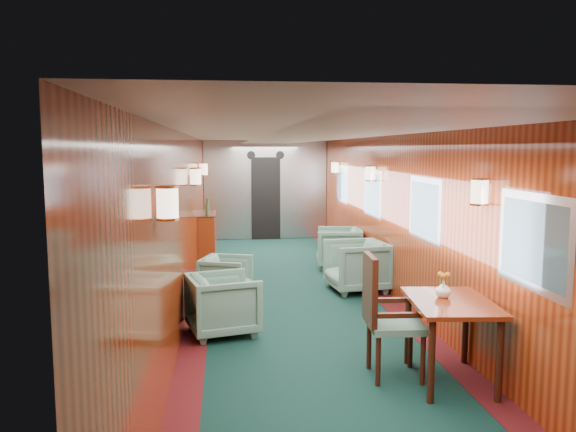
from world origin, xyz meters
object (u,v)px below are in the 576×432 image
object	(u,v)px
armchair_right_near	(356,266)
credenza	(207,237)
armchair_right_far	(339,248)
armchair_left_near	(223,304)
side_chair	(384,311)
dining_table	(451,314)
armchair_left_far	(226,277)

from	to	relation	value
armchair_right_near	credenza	bearing A→B (deg)	-143.45
credenza	armchair_right_far	distance (m)	2.58
armchair_left_near	side_chair	bearing A→B (deg)	-147.75
armchair_left_near	armchair_right_far	size ratio (longest dim) A/B	0.96
credenza	dining_table	bearing A→B (deg)	-67.56
armchair_left_far	armchair_right_far	size ratio (longest dim) A/B	0.83
side_chair	armchair_right_far	distance (m)	5.03
armchair_right_near	armchair_right_far	size ratio (longest dim) A/B	1.05
side_chair	credenza	bearing A→B (deg)	110.98
credenza	armchair_right_far	bearing A→B (deg)	-17.78
dining_table	armchair_left_near	bearing A→B (deg)	148.28
armchair_left_near	armchair_right_near	xyz separation A→B (m)	(2.05, 1.81, 0.03)
armchair_left_near	armchair_left_far	bearing A→B (deg)	-15.75
side_chair	armchair_left_near	bearing A→B (deg)	139.68
armchair_left_far	armchair_right_near	distance (m)	2.02
dining_table	credenza	bearing A→B (deg)	118.23
side_chair	armchair_right_near	xyz separation A→B (m)	(0.51, 3.27, -0.25)
credenza	armchair_right_near	bearing A→B (deg)	-46.47
armchair_right_near	dining_table	bearing A→B (deg)	-5.57
armchair_left_far	armchair_right_far	distance (m)	2.83
armchair_left_near	armchair_right_near	bearing A→B (deg)	-62.87
credenza	armchair_right_near	world-z (taller)	credenza
armchair_left_near	armchair_right_near	world-z (taller)	armchair_right_near
dining_table	armchair_right_far	bearing A→B (deg)	95.87
side_chair	armchair_left_far	bearing A→B (deg)	119.10
armchair_left_near	armchair_right_far	bearing A→B (deg)	-45.48
armchair_right_near	side_chair	bearing A→B (deg)	-15.77
side_chair	armchair_left_near	world-z (taller)	side_chair
credenza	armchair_left_far	xyz separation A→B (m)	(0.36, -2.69, -0.18)
side_chair	armchair_left_far	distance (m)	3.44
side_chair	armchair_right_near	distance (m)	3.32
credenza	armchair_right_near	xyz separation A→B (m)	(2.37, -2.50, -0.10)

